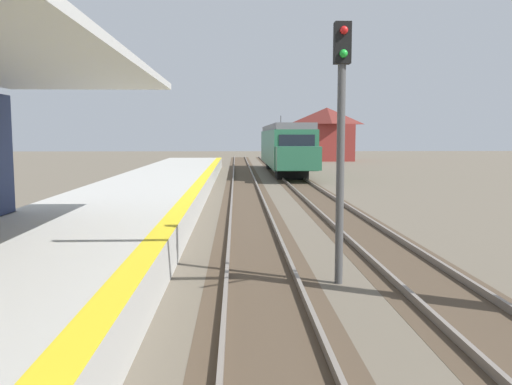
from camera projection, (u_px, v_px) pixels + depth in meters
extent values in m
cube|color=#B7B5AD|center=(67.00, 248.00, 12.38)|extent=(5.00, 80.00, 0.90)
cube|color=yellow|center=(165.00, 227.00, 12.41)|extent=(0.50, 80.00, 0.01)
cube|color=#4C3D2D|center=(253.00, 234.00, 16.56)|extent=(2.34, 120.00, 0.01)
cube|color=slate|center=(230.00, 232.00, 16.53)|extent=(0.08, 120.00, 0.15)
cube|color=slate|center=(277.00, 231.00, 16.58)|extent=(0.08, 120.00, 0.15)
cube|color=#4C3D2D|center=(363.00, 233.00, 16.69)|extent=(2.34, 120.00, 0.01)
cube|color=slate|center=(340.00, 231.00, 16.65)|extent=(0.08, 120.00, 0.15)
cube|color=slate|center=(386.00, 231.00, 16.71)|extent=(0.08, 120.00, 0.15)
cube|color=#286647|center=(284.00, 147.00, 43.73)|extent=(2.90, 18.00, 2.70)
cube|color=slate|center=(284.00, 128.00, 43.57)|extent=(2.67, 18.00, 0.44)
cube|color=black|center=(297.00, 144.00, 34.72)|extent=(2.32, 0.06, 1.21)
cube|color=#286647|center=(298.00, 158.00, 34.04)|extent=(2.78, 1.60, 1.49)
cube|color=black|center=(302.00, 142.00, 43.74)|extent=(0.04, 15.84, 0.86)
cylinder|color=#333333|center=(281.00, 121.00, 47.07)|extent=(0.06, 0.06, 0.90)
cube|color=black|center=(292.00, 173.00, 38.09)|extent=(2.17, 2.20, 0.72)
cube|color=black|center=(279.00, 165.00, 49.72)|extent=(2.17, 2.20, 0.72)
cylinder|color=#4C4C4C|center=(340.00, 176.00, 10.80)|extent=(0.16, 0.16, 4.40)
cube|color=black|center=(342.00, 43.00, 10.52)|extent=(0.32, 0.24, 0.80)
sphere|color=red|center=(344.00, 30.00, 10.36)|extent=(0.16, 0.16, 0.16)
sphere|color=green|center=(344.00, 54.00, 10.41)|extent=(0.16, 0.16, 0.16)
cube|color=maroon|center=(327.00, 143.00, 65.41)|extent=(6.00, 4.80, 4.40)
pyramid|color=maroon|center=(327.00, 116.00, 65.07)|extent=(6.60, 5.28, 2.00)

